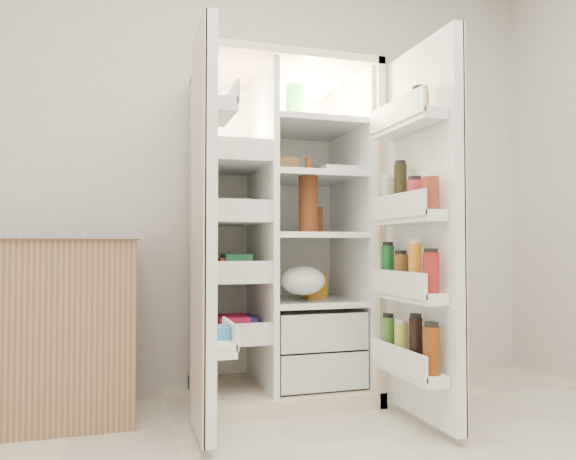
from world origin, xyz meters
name	(u,v)px	position (x,y,z in m)	size (l,w,h in m)	color
wall_back	(238,160)	(0.00, 2.00, 1.35)	(4.00, 0.02, 2.70)	silver
refrigerator	(281,260)	(0.18, 1.65, 0.74)	(0.92, 0.70, 1.80)	beige
freezer_door	(204,230)	(-0.34, 1.05, 0.89)	(0.15, 0.40, 1.72)	white
fridge_door	(420,236)	(0.64, 0.96, 0.87)	(0.17, 0.58, 1.72)	white
kitchen_counter	(3,326)	(-1.21, 1.58, 0.45)	(1.23, 0.66, 0.89)	#A77853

